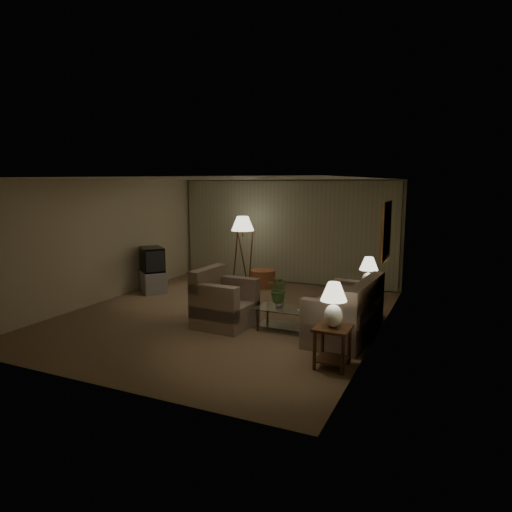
% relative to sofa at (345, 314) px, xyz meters
% --- Properties ---
extents(ground, '(7.00, 7.00, 0.00)m').
position_rel_sofa_xyz_m(ground, '(-2.50, 0.29, -0.41)').
color(ground, olive).
rests_on(ground, ground).
extents(room_shell, '(6.04, 7.02, 2.72)m').
position_rel_sofa_xyz_m(room_shell, '(-2.48, 1.80, 1.34)').
color(room_shell, beige).
rests_on(room_shell, ground).
extents(sofa, '(1.94, 1.14, 0.81)m').
position_rel_sofa_xyz_m(sofa, '(0.00, 0.00, 0.00)').
color(sofa, gray).
rests_on(sofa, ground).
extents(armchair, '(1.09, 1.04, 0.84)m').
position_rel_sofa_xyz_m(armchair, '(-2.16, -0.29, 0.02)').
color(armchair, gray).
rests_on(armchair, ground).
extents(side_table_near, '(0.50, 0.50, 0.60)m').
position_rel_sofa_xyz_m(side_table_near, '(0.15, -1.35, 0.00)').
color(side_table_near, '#361E0E').
rests_on(side_table_near, ground).
extents(side_table_far, '(0.54, 0.45, 0.60)m').
position_rel_sofa_xyz_m(side_table_far, '(0.15, 1.25, -0.00)').
color(side_table_far, '#361E0E').
rests_on(side_table_far, ground).
extents(table_lamp_near, '(0.38, 0.38, 0.65)m').
position_rel_sofa_xyz_m(table_lamp_near, '(0.15, -1.35, 0.58)').
color(table_lamp_near, white).
rests_on(table_lamp_near, side_table_near).
extents(table_lamp_far, '(0.36, 0.36, 0.62)m').
position_rel_sofa_xyz_m(table_lamp_far, '(0.15, 1.25, 0.56)').
color(table_lamp_far, white).
rests_on(table_lamp_far, side_table_far).
extents(coffee_table, '(1.09, 0.59, 0.41)m').
position_rel_sofa_xyz_m(coffee_table, '(-1.01, -0.10, -0.13)').
color(coffee_table, silver).
rests_on(coffee_table, ground).
extents(tv_cabinet, '(1.35, 1.35, 0.50)m').
position_rel_sofa_xyz_m(tv_cabinet, '(-5.05, 1.37, -0.16)').
color(tv_cabinet, '#9C9C9F').
rests_on(tv_cabinet, ground).
extents(crt_tv, '(1.16, 1.16, 0.59)m').
position_rel_sofa_xyz_m(crt_tv, '(-5.05, 1.37, 0.39)').
color(crt_tv, black).
rests_on(crt_tv, tv_cabinet).
extents(floor_lamp, '(0.58, 0.58, 1.79)m').
position_rel_sofa_xyz_m(floor_lamp, '(-3.33, 2.86, 0.53)').
color(floor_lamp, '#361E0E').
rests_on(floor_lamp, ground).
extents(ottoman, '(0.70, 0.70, 0.43)m').
position_rel_sofa_xyz_m(ottoman, '(-2.81, 2.96, -0.19)').
color(ottoman, '#A85D39').
rests_on(ottoman, ground).
extents(vase, '(0.21, 0.21, 0.16)m').
position_rel_sofa_xyz_m(vase, '(-1.16, -0.10, 0.09)').
color(vase, silver).
rests_on(vase, coffee_table).
extents(flowers, '(0.52, 0.48, 0.47)m').
position_rel_sofa_xyz_m(flowers, '(-1.16, -0.10, 0.41)').
color(flowers, '#527D37').
rests_on(flowers, vase).
extents(book, '(0.23, 0.25, 0.02)m').
position_rel_sofa_xyz_m(book, '(-0.76, -0.20, 0.02)').
color(book, olive).
rests_on(book, coffee_table).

